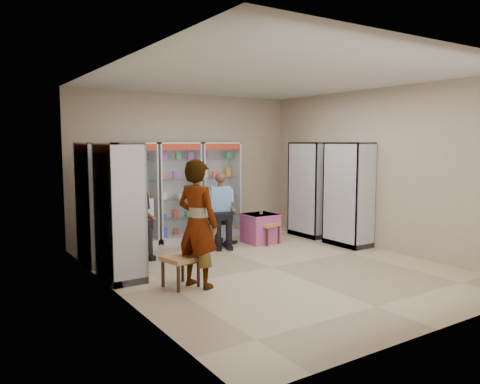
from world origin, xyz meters
TOP-DOWN VIEW (x-y plane):
  - floor at (0.00, 0.00)m, footprint 6.00×6.00m
  - room_shell at (0.00, 0.00)m, footprint 5.02×6.02m
  - cabinet_back_left at (-1.30, 2.73)m, footprint 0.90×0.50m
  - cabinet_back_mid at (-0.35, 2.73)m, footprint 0.90×0.50m
  - cabinet_back_right at (0.60, 2.73)m, footprint 0.90×0.50m
  - cabinet_right_far at (2.23, 1.60)m, footprint 0.90×0.50m
  - cabinet_right_near at (2.23, 0.50)m, footprint 0.90×0.50m
  - cabinet_left_far at (-2.23, 1.80)m, footprint 0.90×0.50m
  - cabinet_left_near at (-2.23, 0.70)m, footprint 0.90×0.50m
  - wooden_chair at (-1.55, 2.00)m, footprint 0.42×0.42m
  - seated_customer at (-1.55, 1.95)m, footprint 0.44×0.60m
  - office_chair at (0.14, 1.89)m, footprint 0.74×0.74m
  - seated_shopkeeper at (0.14, 1.84)m, footprint 0.63×0.73m
  - pink_trunk at (0.94, 1.62)m, footprint 0.60×0.58m
  - tea_glass at (0.94, 1.60)m, footprint 0.07×0.07m
  - woven_stool_a at (0.97, 1.46)m, footprint 0.51×0.51m
  - woven_stool_b at (-1.66, -0.13)m, footprint 0.52×0.52m
  - standing_man at (-1.46, -0.26)m, footprint 0.65×0.76m

SIDE VIEW (x-z plane):
  - floor at x=0.00m, z-range 0.00..0.00m
  - woven_stool_a at x=0.97m, z-range 0.00..0.42m
  - woven_stool_b at x=-1.66m, z-range 0.00..0.43m
  - pink_trunk at x=0.94m, z-range 0.00..0.58m
  - wooden_chair at x=-1.55m, z-range 0.00..0.94m
  - office_chair at x=0.14m, z-range 0.00..1.05m
  - tea_glass at x=0.94m, z-range 0.58..0.67m
  - seated_shopkeeper at x=0.14m, z-range 0.00..1.34m
  - seated_customer at x=-1.55m, z-range 0.00..1.34m
  - standing_man at x=-1.46m, z-range 0.00..1.78m
  - cabinet_back_left at x=-1.30m, z-range 0.00..2.00m
  - cabinet_back_mid at x=-0.35m, z-range 0.00..2.00m
  - cabinet_back_right at x=0.60m, z-range 0.00..2.00m
  - cabinet_right_far at x=2.23m, z-range 0.00..2.00m
  - cabinet_right_near at x=2.23m, z-range 0.00..2.00m
  - cabinet_left_far at x=-2.23m, z-range 0.00..2.00m
  - cabinet_left_near at x=-2.23m, z-range 0.00..2.00m
  - room_shell at x=0.00m, z-range 0.46..3.47m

